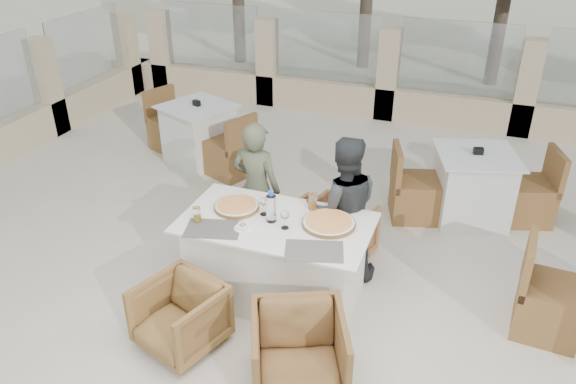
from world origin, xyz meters
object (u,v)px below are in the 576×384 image
(pizza_left, at_px, (237,206))
(beer_glass_right, at_px, (313,201))
(pizza_right, at_px, (329,222))
(wine_glass_near, at_px, (285,218))
(dining_table, at_px, (276,260))
(diner_right, at_px, (343,210))
(armchair_far_right, at_px, (337,233))
(beer_glass_left, at_px, (197,214))
(armchair_far_left, at_px, (267,219))
(diner_left, at_px, (256,189))
(olive_dish, at_px, (243,226))
(armchair_near_left, at_px, (180,316))
(water_bottle, at_px, (271,206))
(wine_glass_centre, at_px, (264,205))
(bg_table_b, at_px, (472,186))
(armchair_near_right, at_px, (299,353))
(bg_table_a, at_px, (199,134))

(pizza_left, height_order, beer_glass_right, beer_glass_right)
(pizza_right, relative_size, wine_glass_near, 2.42)
(dining_table, height_order, diner_right, diner_right)
(armchair_far_right, relative_size, diner_right, 0.45)
(pizza_left, xyz_separation_m, beer_glass_left, (-0.22, -0.31, 0.04))
(armchair_far_left, bearing_deg, diner_left, 76.11)
(beer_glass_right, height_order, olive_dish, beer_glass_right)
(pizza_left, height_order, olive_dish, pizza_left)
(wine_glass_near, distance_m, armchair_near_left, 1.13)
(pizza_left, xyz_separation_m, armchair_far_left, (0.01, 0.65, -0.50))
(water_bottle, bearing_deg, wine_glass_centre, 141.53)
(wine_glass_centre, relative_size, armchair_far_right, 0.29)
(dining_table, bearing_deg, diner_right, 49.07)
(pizza_left, distance_m, armchair_far_left, 0.82)
(wine_glass_centre, xyz_separation_m, diner_right, (0.58, 0.43, -0.17))
(armchair_far_right, height_order, bg_table_b, bg_table_b)
(armchair_near_right, height_order, bg_table_b, bg_table_b)
(armchair_far_right, bearing_deg, diner_right, 128.26)
(wine_glass_centre, bearing_deg, armchair_near_right, -56.26)
(water_bottle, height_order, armchair_near_left, water_bottle)
(armchair_near_right, bearing_deg, beer_glass_left, 124.83)
(wine_glass_centre, xyz_separation_m, diner_left, (-0.31, 0.56, -0.18))
(wine_glass_centre, bearing_deg, bg_table_a, 129.50)
(pizza_right, height_order, water_bottle, water_bottle)
(dining_table, height_order, wine_glass_centre, wine_glass_centre)
(wine_glass_centre, xyz_separation_m, armchair_far_left, (-0.25, 0.67, -0.57))
(pizza_left, relative_size, wine_glass_near, 2.13)
(water_bottle, bearing_deg, armchair_far_right, 62.48)
(beer_glass_right, relative_size, bg_table_b, 0.09)
(water_bottle, xyz_separation_m, wine_glass_near, (0.14, -0.06, -0.05))
(beer_glass_left, height_order, armchair_far_left, beer_glass_left)
(wine_glass_centre, distance_m, beer_glass_left, 0.56)
(wine_glass_centre, height_order, diner_right, diner_right)
(wine_glass_centre, relative_size, olive_dish, 1.67)
(pizza_right, height_order, wine_glass_near, wine_glass_near)
(armchair_far_right, bearing_deg, bg_table_a, -19.15)
(beer_glass_left, xyz_separation_m, bg_table_b, (2.12, 2.21, -0.45))
(olive_dish, bearing_deg, bg_table_a, 125.22)
(wine_glass_centre, bearing_deg, bg_table_b, 49.40)
(wine_glass_near, xyz_separation_m, diner_left, (-0.55, 0.71, -0.18))
(armchair_far_right, bearing_deg, pizza_right, 112.48)
(dining_table, bearing_deg, wine_glass_centre, 150.71)
(beer_glass_right, relative_size, armchair_near_right, 0.22)
(dining_table, xyz_separation_m, bg_table_b, (1.50, 1.99, 0.00))
(pizza_left, xyz_separation_m, armchair_near_left, (-0.09, -0.92, -0.52))
(armchair_near_left, bearing_deg, diner_left, 107.08)
(armchair_near_right, bearing_deg, armchair_near_left, 151.45)
(bg_table_b, bearing_deg, dining_table, -143.72)
(pizza_left, distance_m, bg_table_b, 2.72)
(armchair_far_left, bearing_deg, bg_table_a, -26.00)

